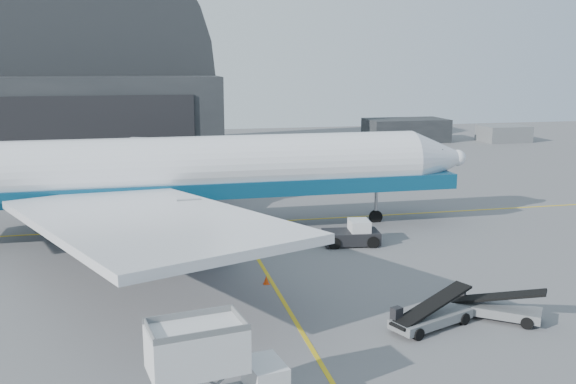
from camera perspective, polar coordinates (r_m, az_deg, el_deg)
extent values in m
plane|color=#565659|center=(37.94, -0.15, -10.13)|extent=(200.00, 200.00, 0.00)
cube|color=gold|center=(56.70, -4.60, -2.79)|extent=(80.00, 0.25, 0.02)
cube|color=gold|center=(36.13, 0.56, -11.26)|extent=(0.25, 40.00, 0.02)
cube|color=black|center=(100.74, -21.06, 6.21)|extent=(50.00, 28.00, 12.00)
cube|color=black|center=(86.95, -22.28, 4.73)|extent=(42.00, 0.40, 9.50)
cube|color=black|center=(116.66, 10.38, 4.45)|extent=(14.00, 8.00, 4.00)
cube|color=slate|center=(120.90, 18.58, 4.28)|extent=(8.00, 6.00, 2.80)
cylinder|color=white|center=(53.02, -8.35, 2.19)|extent=(38.12, 5.08, 5.08)
cone|color=white|center=(58.65, 12.99, 2.91)|extent=(4.66, 5.08, 5.08)
sphere|color=white|center=(59.60, 14.83, 2.95)|extent=(1.48, 1.48, 1.48)
cube|color=black|center=(58.02, 11.88, 3.50)|extent=(2.75, 2.33, 0.74)
cube|color=navy|center=(53.31, -8.30, 0.45)|extent=(44.47, 5.14, 1.27)
cube|color=white|center=(40.62, -12.81, -2.37)|extent=(19.53, 25.96, 1.55)
cube|color=white|center=(65.59, -12.92, 2.86)|extent=(19.53, 25.96, 1.55)
cylinder|color=gray|center=(45.23, -8.71, -3.01)|extent=(5.51, 2.86, 2.86)
cylinder|color=gray|center=(61.76, -9.89, 0.86)|extent=(5.51, 2.86, 2.86)
cylinder|color=#A5A5AA|center=(57.23, 7.83, -1.21)|extent=(0.30, 0.30, 2.96)
cylinder|color=black|center=(57.46, 7.80, -2.19)|extent=(1.16, 0.37, 1.16)
cylinder|color=black|center=(50.64, -10.27, -4.03)|extent=(1.38, 0.48, 1.38)
cylinder|color=black|center=(57.20, -10.60, -2.24)|extent=(1.38, 0.48, 1.38)
cube|color=silver|center=(27.51, -2.02, -16.21)|extent=(1.75, 2.26, 1.42)
cube|color=black|center=(27.63, -0.67, -15.56)|extent=(0.36, 1.68, 0.80)
cube|color=silver|center=(25.95, -8.11, -13.62)|extent=(4.06, 2.83, 1.78)
cube|color=black|center=(50.25, 5.61, -4.01)|extent=(4.54, 2.84, 0.97)
cube|color=silver|center=(50.16, 6.35, -3.03)|extent=(1.72, 2.09, 0.97)
cylinder|color=black|center=(49.61, 7.56, -4.45)|extent=(1.00, 0.48, 0.97)
cylinder|color=black|center=(51.62, 7.00, -3.80)|extent=(1.00, 0.48, 0.97)
cylinder|color=black|center=(49.00, 4.14, -4.58)|extent=(1.00, 0.48, 0.97)
cylinder|color=black|center=(51.03, 3.71, -3.92)|extent=(1.00, 0.48, 0.97)
cube|color=slate|center=(35.82, 12.60, -10.92)|extent=(5.10, 3.33, 0.49)
cube|color=black|center=(35.53, 12.65, -9.77)|extent=(5.19, 2.94, 1.40)
cube|color=black|center=(34.66, 9.63, -10.59)|extent=(0.67, 0.61, 0.66)
cylinder|color=black|center=(36.66, 15.39, -10.81)|extent=(0.71, 0.50, 0.66)
cylinder|color=black|center=(37.58, 13.57, -10.15)|extent=(0.71, 0.50, 0.66)
cylinder|color=black|center=(34.21, 11.50, -12.28)|extent=(0.71, 0.50, 0.66)
cylinder|color=black|center=(35.19, 9.66, -11.51)|extent=(0.71, 0.50, 0.66)
cube|color=slate|center=(37.90, 17.90, -9.93)|extent=(4.86, 4.27, 0.50)
cube|color=black|center=(37.63, 17.98, -8.83)|extent=(4.77, 4.03, 1.41)
cube|color=black|center=(38.51, 15.11, -8.54)|extent=(0.71, 0.69, 0.66)
cylinder|color=black|center=(37.12, 20.49, -10.85)|extent=(0.69, 0.62, 0.66)
cylinder|color=black|center=(38.56, 20.67, -10.02)|extent=(0.69, 0.62, 0.66)
cylinder|color=black|center=(37.46, 15.02, -10.29)|extent=(0.69, 0.62, 0.66)
cylinder|color=black|center=(38.88, 15.42, -9.49)|extent=(0.69, 0.62, 0.66)
cube|color=#DC3B06|center=(41.54, -1.94, -8.15)|extent=(0.38, 0.38, 0.03)
cone|color=#DC3B06|center=(41.45, -1.94, -7.81)|extent=(0.38, 0.38, 0.55)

